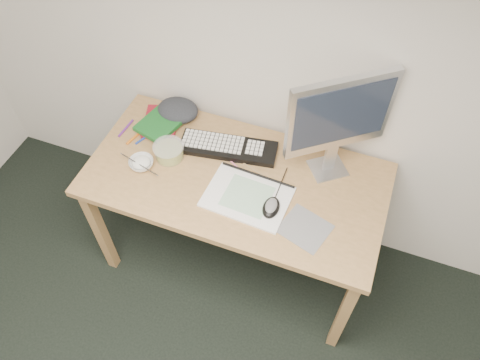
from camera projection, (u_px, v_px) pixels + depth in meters
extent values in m
plane|color=silver|center=(279.00, 34.00, 1.94)|extent=(3.60, 0.00, 3.60)
cube|color=tan|center=(100.00, 231.00, 2.46)|extent=(0.05, 0.05, 0.71)
cube|color=tan|center=(343.00, 315.00, 2.18)|extent=(0.05, 0.05, 0.71)
cube|color=tan|center=(152.00, 151.00, 2.80)|extent=(0.05, 0.05, 0.71)
cube|color=tan|center=(368.00, 214.00, 2.52)|extent=(0.05, 0.05, 0.71)
cube|color=tan|center=(235.00, 180.00, 2.19)|extent=(1.40, 0.70, 0.03)
cube|color=slate|center=(305.00, 228.00, 2.01)|extent=(0.24, 0.23, 0.00)
cube|color=silver|center=(247.00, 197.00, 2.11)|extent=(0.39, 0.29, 0.01)
cube|color=black|center=(228.00, 148.00, 2.27)|extent=(0.49, 0.22, 0.03)
cube|color=silver|center=(328.00, 168.00, 2.21)|extent=(0.22, 0.21, 0.01)
cube|color=silver|center=(330.00, 158.00, 2.15)|extent=(0.05, 0.05, 0.15)
cube|color=silver|center=(340.00, 115.00, 1.93)|extent=(0.39, 0.31, 0.38)
cube|color=black|center=(341.00, 113.00, 1.92)|extent=(0.34, 0.26, 0.30)
ellipsoid|color=black|center=(271.00, 206.00, 2.04)|extent=(0.08, 0.12, 0.04)
imported|color=white|center=(141.00, 163.00, 2.21)|extent=(0.14, 0.14, 0.04)
cylinder|color=#B5B6B8|center=(139.00, 164.00, 2.18)|extent=(0.22, 0.07, 0.02)
cylinder|color=#E3DD50|center=(169.00, 151.00, 2.23)|extent=(0.15, 0.15, 0.07)
cube|color=maroon|center=(161.00, 122.00, 2.39)|extent=(0.23, 0.26, 0.02)
cube|color=#175C21|center=(162.00, 122.00, 2.35)|extent=(0.23, 0.28, 0.02)
ellipsoid|color=#282A30|center=(178.00, 110.00, 2.40)|extent=(0.19, 0.16, 0.07)
cylinder|color=pink|center=(238.00, 168.00, 2.21)|extent=(0.16, 0.09, 0.01)
cylinder|color=#A38256|center=(249.00, 167.00, 2.22)|extent=(0.17, 0.06, 0.01)
cylinder|color=black|center=(254.00, 163.00, 2.23)|extent=(0.18, 0.06, 0.01)
cylinder|color=#1E3DA7|center=(145.00, 138.00, 2.33)|extent=(0.06, 0.11, 0.01)
cylinder|color=orange|center=(137.00, 135.00, 2.33)|extent=(0.05, 0.14, 0.01)
cylinder|color=#64258A|center=(126.00, 128.00, 2.37)|extent=(0.02, 0.13, 0.01)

